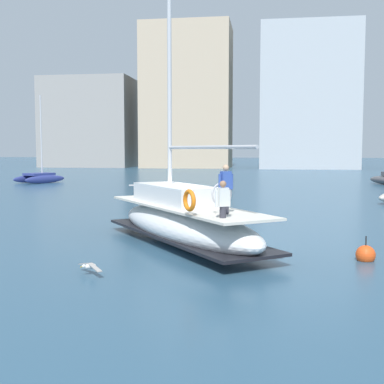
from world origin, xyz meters
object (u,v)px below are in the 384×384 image
at_px(main_sailboat, 183,220).
at_px(moored_sloop_far, 39,177).
at_px(seagull, 89,266).
at_px(mooring_buoy, 366,255).

bearing_deg(main_sailboat, moored_sloop_far, 123.03).
bearing_deg(seagull, moored_sloop_far, 117.19).
xyz_separation_m(moored_sloop_far, seagull, (18.90, -36.79, -0.38)).
relative_size(moored_sloop_far, mooring_buoy, 10.14).
bearing_deg(moored_sloop_far, mooring_buoy, -51.40).
distance_m(moored_sloop_far, mooring_buoy, 43.20).
xyz_separation_m(seagull, mooring_buoy, (8.05, 3.02, -0.06)).
relative_size(main_sailboat, moored_sloop_far, 1.51).
height_order(moored_sloop_far, seagull, moored_sloop_far).
relative_size(main_sailboat, seagull, 14.35).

